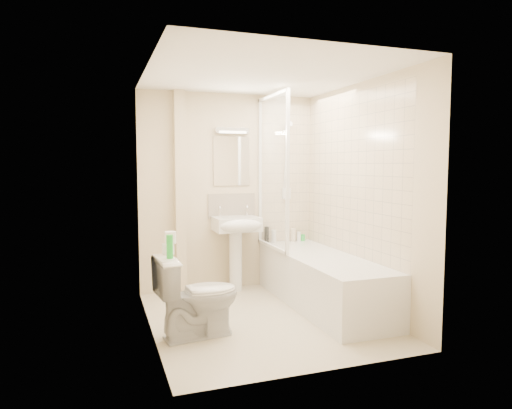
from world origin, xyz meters
name	(u,v)px	position (x,y,z in m)	size (l,w,h in m)	color
floor	(264,318)	(0.00, 0.00, 0.00)	(2.50, 2.50, 0.00)	beige
wall_back	(229,192)	(0.00, 1.25, 1.20)	(2.20, 0.02, 2.40)	beige
wall_left	(149,202)	(-1.10, 0.00, 1.20)	(0.02, 2.50, 2.40)	beige
wall_right	(361,197)	(1.10, 0.00, 1.20)	(0.02, 2.50, 2.40)	beige
ceiling	(264,74)	(0.00, 0.00, 2.40)	(2.20, 2.50, 0.02)	white
tile_back	(286,173)	(0.75, 1.24, 1.42)	(0.70, 0.01, 1.75)	beige
tile_right	(351,175)	(1.09, 0.20, 1.42)	(0.01, 2.10, 1.75)	beige
pipe_boxing	(180,193)	(-0.62, 1.19, 1.20)	(0.12, 0.12, 2.40)	beige
splashback	(232,206)	(0.03, 1.24, 1.03)	(0.60, 0.01, 0.30)	beige
mirror	(232,161)	(0.03, 1.24, 1.58)	(0.46, 0.01, 0.60)	white
strip_light	(232,131)	(0.03, 1.22, 1.95)	(0.42, 0.07, 0.07)	silver
bathtub	(322,279)	(0.75, 0.20, 0.29)	(0.70, 2.10, 0.55)	white
shower_screen	(273,172)	(0.40, 0.80, 1.45)	(0.04, 0.92, 1.80)	white
shower_fixture	(287,164)	(0.75, 1.19, 1.55)	(0.10, 0.16, 0.99)	white
pedestal_sink	(237,232)	(0.03, 1.01, 0.73)	(0.54, 0.49, 1.03)	white
bottle_black_a	(267,235)	(0.46, 1.16, 0.65)	(0.06, 0.06, 0.21)	black
bottle_white_a	(274,236)	(0.56, 1.16, 0.63)	(0.06, 0.06, 0.16)	white
bottle_cream	(293,235)	(0.83, 1.16, 0.63)	(0.07, 0.07, 0.17)	beige
bottle_white_b	(299,236)	(0.91, 1.16, 0.61)	(0.05, 0.05, 0.12)	white
bottle_green	(303,238)	(0.97, 1.16, 0.59)	(0.06, 0.06, 0.08)	green
toilet	(198,296)	(-0.72, -0.25, 0.37)	(0.78, 0.51, 0.75)	white
toilet_roll_lower	(168,249)	(-0.96, -0.17, 0.79)	(0.11, 0.11, 0.10)	white
toilet_roll_upper	(170,237)	(-0.94, -0.16, 0.89)	(0.10, 0.10, 0.10)	white
green_bottle	(170,247)	(-0.98, -0.35, 0.85)	(0.06, 0.06, 0.20)	green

